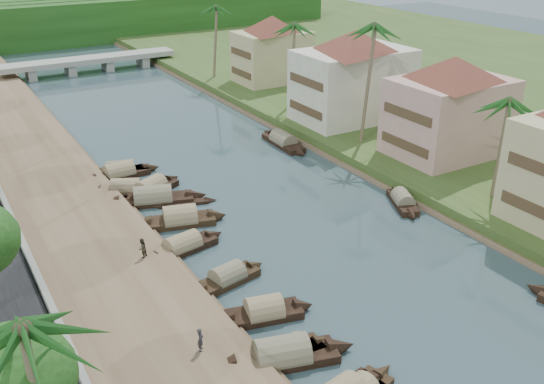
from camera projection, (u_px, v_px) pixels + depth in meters
ground at (380, 284)px, 41.36m from camera, size 220.00×220.00×0.00m
left_bank at (69, 219)px, 49.39m from camera, size 10.00×180.00×0.80m
right_bank at (396, 142)px, 65.59m from camera, size 16.00×180.00×1.20m
retaining_wall at (12, 221)px, 47.04m from camera, size 0.40×180.00×1.10m
treeline at (48, 23)px, 117.90m from camera, size 120.00×14.00×8.00m
bridge at (88, 62)px, 96.95m from camera, size 28.00×4.00×2.40m
building_mid at (450, 105)px, 59.06m from camera, size 14.11×14.11×9.70m
building_far at (354, 75)px, 69.44m from camera, size 15.59×15.59×10.20m
building_distant at (272, 48)px, 85.75m from camera, size 12.62×12.62×9.20m
sampan_3 at (282, 356)px, 33.96m from camera, size 9.07×4.14×2.37m
sampan_4 at (284, 353)px, 34.24m from camera, size 6.64×1.91×1.91m
sampan_5 at (264, 312)px, 37.75m from camera, size 6.86×3.14×2.15m
sampan_6 at (228, 278)px, 41.35m from camera, size 6.65×2.73×1.98m
sampan_7 at (183, 247)px, 45.26m from camera, size 7.70×2.92×2.04m
sampan_8 at (180, 219)px, 49.31m from camera, size 8.06×3.90×2.40m
sampan_9 at (153, 199)px, 52.90m from camera, size 9.70×4.75×2.40m
sampan_10 at (126, 190)px, 54.66m from camera, size 7.46×4.76×2.10m
sampan_11 at (151, 189)px, 54.75m from camera, size 7.66×5.04×2.22m
sampan_12 at (120, 170)px, 58.95m from camera, size 7.84×3.43×1.89m
sampan_13 at (120, 174)px, 58.14m from camera, size 7.95×2.13×2.16m
sampan_15 at (403, 201)px, 52.50m from camera, size 3.99×6.66×1.85m
sampan_16 at (283, 142)px, 66.32m from camera, size 2.07×9.14×2.22m
canoe_1 at (272, 354)px, 34.61m from camera, size 5.65×1.13×0.91m
canoe_2 at (184, 203)px, 52.81m from camera, size 5.93×2.49×0.86m
palm_1 at (508, 103)px, 48.37m from camera, size 3.20×3.20×9.85m
palm_2 at (370, 29)px, 59.34m from camera, size 3.20×3.20×13.53m
palm_3 at (293, 27)px, 72.73m from camera, size 3.20×3.20×11.44m
palm_4 at (23, 333)px, 19.81m from camera, size 3.20×3.20×10.87m
palm_7 at (212, 8)px, 85.92m from camera, size 3.20×3.20×11.62m
tree_6 at (372, 61)px, 73.76m from camera, size 4.81×4.81×7.71m
person_near at (200, 339)px, 33.59m from camera, size 0.56×0.63×1.45m
person_far at (142, 248)px, 42.83m from camera, size 0.91×0.88×1.48m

